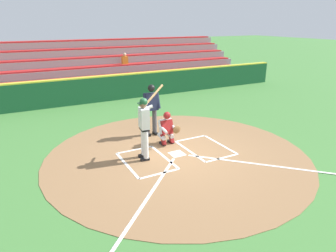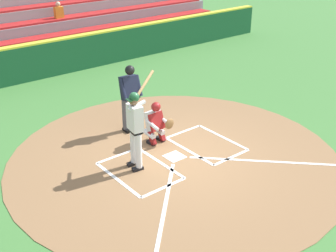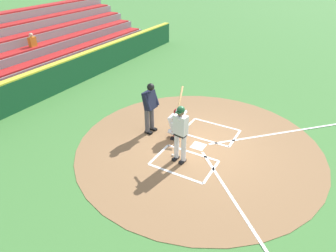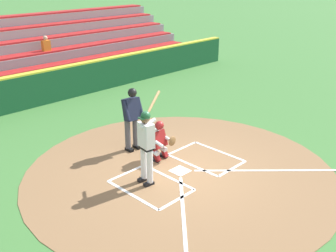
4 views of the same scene
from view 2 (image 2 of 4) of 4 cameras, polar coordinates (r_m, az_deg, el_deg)
ground_plane at (r=10.69m, az=0.86°, el=-4.04°), size 120.00×120.00×0.00m
dirt_circle at (r=10.69m, az=0.86°, el=-4.01°), size 8.00×8.00×0.01m
home_plate_and_chalk at (r=10.12m, az=4.05°, el=-5.88°), size 7.93×4.91×0.01m
batter at (r=9.78m, az=-4.27°, el=0.17°), size 1.01×0.61×2.13m
catcher at (r=11.10m, az=-1.56°, el=0.56°), size 0.62×0.61×1.13m
plate_umpire at (r=11.59m, az=-5.00°, el=4.20°), size 0.59×0.43×1.86m
baseball at (r=10.54m, az=-4.61°, el=-4.38°), size 0.07×0.07×0.07m
backstop_wall at (r=16.47m, az=-16.18°, el=8.25°), size 22.00×0.36×1.31m
bleacher_stand at (r=19.87m, az=-20.89°, el=11.52°), size 20.00×5.10×3.00m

